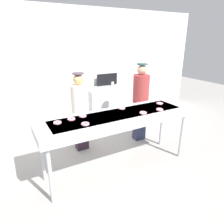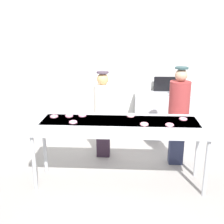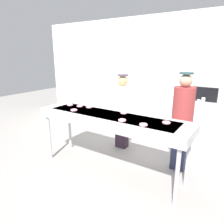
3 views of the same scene
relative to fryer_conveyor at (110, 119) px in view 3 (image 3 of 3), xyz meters
name	(u,v)px [view 3 (image 3 of 3)]	position (x,y,z in m)	size (l,w,h in m)	color
ground_plane	(110,170)	(0.00, 0.00, -0.93)	(16.00, 16.00, 0.00)	#9E9993
back_wall	(165,75)	(0.00, 2.48, 0.52)	(8.00, 0.12, 2.90)	white
fryer_conveyor	(110,119)	(0.00, 0.00, 0.00)	(2.63, 0.71, 1.02)	#B7BABF
strawberry_donut_0	(124,113)	(0.16, 0.17, 0.10)	(0.12, 0.12, 0.03)	pink
strawberry_donut_1	(74,110)	(-0.65, -0.16, 0.10)	(0.12, 0.12, 0.03)	pink
strawberry_donut_2	(89,107)	(-0.56, 0.15, 0.10)	(0.12, 0.12, 0.03)	pink
strawberry_donut_3	(70,105)	(-0.98, 0.08, 0.10)	(0.12, 0.12, 0.03)	pink
strawberry_donut_4	(80,106)	(-0.76, 0.11, 0.10)	(0.12, 0.12, 0.03)	pink
strawberry_donut_5	(166,123)	(0.92, 0.06, 0.10)	(0.12, 0.12, 0.03)	pink
strawberry_donut_6	(122,120)	(0.34, -0.19, 0.10)	(0.12, 0.12, 0.03)	pink
strawberry_donut_7	(143,125)	(0.69, -0.20, 0.10)	(0.12, 0.12, 0.03)	pink
worker_baker	(122,108)	(-0.32, 0.93, -0.05)	(0.33, 0.33, 1.58)	#30202F
worker_assistant	(182,117)	(0.97, 0.72, 0.03)	(0.34, 0.34, 1.69)	#272D49
prep_counter	(197,124)	(0.98, 2.03, -0.47)	(1.42, 0.61, 0.94)	#B7BABF
paper_cup_0	(203,100)	(1.04, 2.07, 0.06)	(0.07, 0.07, 0.12)	white
paper_cup_1	(199,103)	(1.00, 1.79, 0.06)	(0.07, 0.07, 0.12)	white
menu_display	(203,94)	(0.98, 2.29, 0.16)	(0.60, 0.04, 0.32)	black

